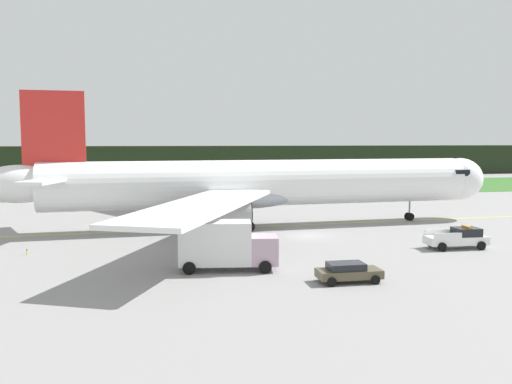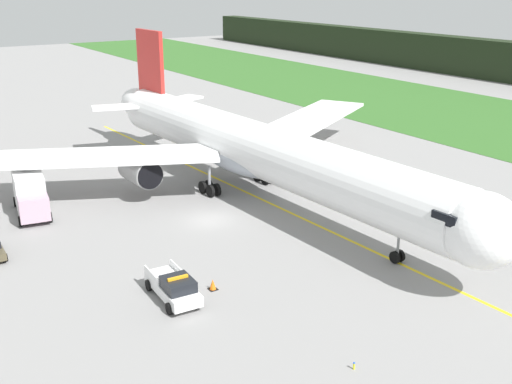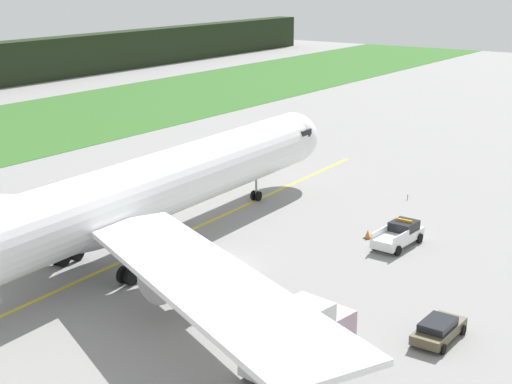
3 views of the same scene
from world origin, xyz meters
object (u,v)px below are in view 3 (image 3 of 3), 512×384
at_px(airliner, 119,202).
at_px(staff_car, 438,329).
at_px(catering_truck, 296,337).
at_px(ops_pickup_truck, 399,234).
at_px(apron_cone, 368,234).

relative_size(airliner, staff_car, 13.03).
distance_m(airliner, catering_truck, 20.02).
distance_m(airliner, ops_pickup_truck, 21.40).
height_order(staff_car, apron_cone, staff_car).
bearing_deg(apron_cone, airliner, 139.92).
relative_size(airliner, ops_pickup_truck, 10.39).
bearing_deg(apron_cone, staff_car, -139.94).
relative_size(ops_pickup_truck, staff_car, 1.26).
height_order(ops_pickup_truck, staff_car, ops_pickup_truck).
distance_m(airliner, apron_cone, 19.76).
distance_m(catering_truck, staff_car, 9.01).
bearing_deg(ops_pickup_truck, apron_cone, 87.16).
bearing_deg(ops_pickup_truck, airliner, 133.97).
xyz_separation_m(airliner, catering_truck, (-6.20, -18.84, -2.70)).
height_order(airliner, catering_truck, airliner).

